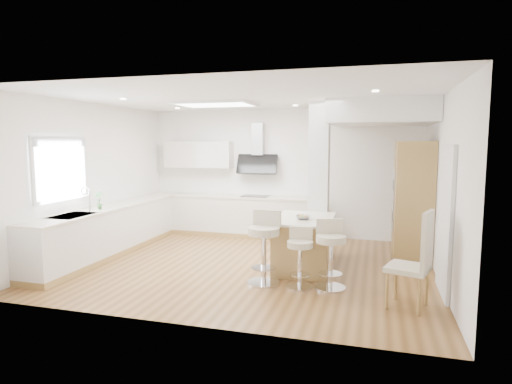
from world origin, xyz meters
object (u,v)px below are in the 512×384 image
(bar_stool_b, at_px, (300,254))
(bar_stool_c, at_px, (330,250))
(bar_stool_a, at_px, (264,243))
(dining_chair, at_px, (418,257))
(peninsula, at_px, (304,243))

(bar_stool_b, bearing_deg, bar_stool_c, 4.13)
(bar_stool_b, relative_size, bar_stool_c, 0.88)
(bar_stool_a, distance_m, bar_stool_c, 0.96)
(bar_stool_c, bearing_deg, bar_stool_a, 168.66)
(bar_stool_c, relative_size, dining_chair, 0.79)
(bar_stool_a, distance_m, bar_stool_b, 0.55)
(bar_stool_b, distance_m, bar_stool_c, 0.44)
(peninsula, bearing_deg, dining_chair, -40.89)
(bar_stool_a, xyz_separation_m, bar_stool_b, (0.54, -0.02, -0.12))
(peninsula, xyz_separation_m, bar_stool_c, (0.52, -0.86, 0.12))
(peninsula, distance_m, bar_stool_c, 1.01)
(peninsula, relative_size, bar_stool_c, 1.44)
(peninsula, height_order, bar_stool_a, bar_stool_a)
(bar_stool_b, bearing_deg, peninsula, 90.78)
(bar_stool_b, height_order, dining_chair, dining_chair)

